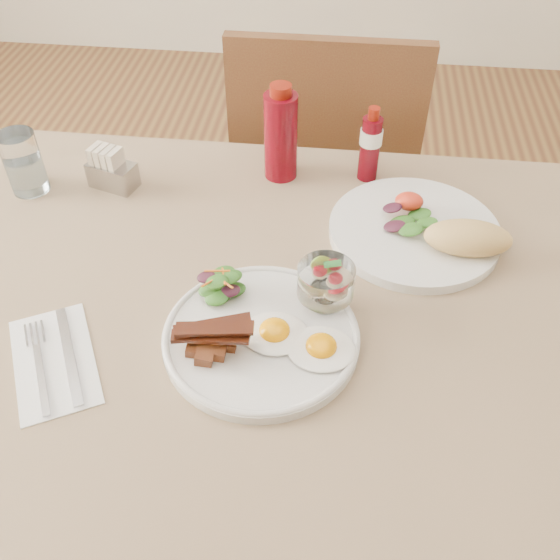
{
  "coord_description": "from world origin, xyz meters",
  "views": [
    {
      "loc": [
        0.04,
        -0.65,
        1.44
      ],
      "look_at": [
        -0.03,
        -0.01,
        0.82
      ],
      "focal_mm": 40.0,
      "sensor_mm": 36.0,
      "label": 1
    }
  ],
  "objects_px": {
    "second_plate": "(427,231)",
    "sugar_caddy": "(111,171)",
    "ketchup_bottle": "(281,135)",
    "fruit_cup": "(326,281)",
    "chair_far": "(324,178)",
    "hot_sauce_bottle": "(370,145)",
    "table": "(300,344)",
    "main_plate": "(261,337)",
    "water_glass": "(24,166)"
  },
  "relations": [
    {
      "from": "second_plate",
      "to": "sugar_caddy",
      "type": "distance_m",
      "value": 0.58
    },
    {
      "from": "ketchup_bottle",
      "to": "fruit_cup",
      "type": "bearing_deg",
      "value": -73.09
    },
    {
      "from": "chair_far",
      "to": "hot_sauce_bottle",
      "type": "relative_size",
      "value": 6.44
    },
    {
      "from": "second_plate",
      "to": "hot_sauce_bottle",
      "type": "relative_size",
      "value": 2.05
    },
    {
      "from": "chair_far",
      "to": "fruit_cup",
      "type": "relative_size",
      "value": 11.11
    },
    {
      "from": "hot_sauce_bottle",
      "to": "second_plate",
      "type": "bearing_deg",
      "value": -59.82
    },
    {
      "from": "table",
      "to": "main_plate",
      "type": "bearing_deg",
      "value": -124.4
    },
    {
      "from": "second_plate",
      "to": "hot_sauce_bottle",
      "type": "distance_m",
      "value": 0.21
    },
    {
      "from": "ketchup_bottle",
      "to": "hot_sauce_bottle",
      "type": "height_order",
      "value": "ketchup_bottle"
    },
    {
      "from": "table",
      "to": "main_plate",
      "type": "height_order",
      "value": "main_plate"
    },
    {
      "from": "main_plate",
      "to": "second_plate",
      "type": "distance_m",
      "value": 0.35
    },
    {
      "from": "sugar_caddy",
      "to": "ketchup_bottle",
      "type": "bearing_deg",
      "value": 30.5
    },
    {
      "from": "ketchup_bottle",
      "to": "sugar_caddy",
      "type": "height_order",
      "value": "ketchup_bottle"
    },
    {
      "from": "main_plate",
      "to": "second_plate",
      "type": "bearing_deg",
      "value": 45.93
    },
    {
      "from": "main_plate",
      "to": "water_glass",
      "type": "height_order",
      "value": "water_glass"
    },
    {
      "from": "sugar_caddy",
      "to": "second_plate",
      "type": "bearing_deg",
      "value": 8.15
    },
    {
      "from": "second_plate",
      "to": "sugar_caddy",
      "type": "height_order",
      "value": "sugar_caddy"
    },
    {
      "from": "chair_far",
      "to": "second_plate",
      "type": "distance_m",
      "value": 0.58
    },
    {
      "from": "fruit_cup",
      "to": "water_glass",
      "type": "height_order",
      "value": "water_glass"
    },
    {
      "from": "chair_far",
      "to": "ketchup_bottle",
      "type": "distance_m",
      "value": 0.46
    },
    {
      "from": "ketchup_bottle",
      "to": "main_plate",
      "type": "bearing_deg",
      "value": -87.21
    },
    {
      "from": "main_plate",
      "to": "sugar_caddy",
      "type": "xyz_separation_m",
      "value": [
        -0.32,
        0.34,
        0.02
      ]
    },
    {
      "from": "fruit_cup",
      "to": "hot_sauce_bottle",
      "type": "bearing_deg",
      "value": 80.81
    },
    {
      "from": "water_glass",
      "to": "hot_sauce_bottle",
      "type": "bearing_deg",
      "value": 10.17
    },
    {
      "from": "hot_sauce_bottle",
      "to": "ketchup_bottle",
      "type": "bearing_deg",
      "value": -176.32
    },
    {
      "from": "main_plate",
      "to": "fruit_cup",
      "type": "relative_size",
      "value": 3.34
    },
    {
      "from": "chair_far",
      "to": "hot_sauce_bottle",
      "type": "height_order",
      "value": "chair_far"
    },
    {
      "from": "sugar_caddy",
      "to": "chair_far",
      "type": "bearing_deg",
      "value": 63.72
    },
    {
      "from": "chair_far",
      "to": "main_plate",
      "type": "xyz_separation_m",
      "value": [
        -0.05,
        -0.74,
        0.24
      ]
    },
    {
      "from": "ketchup_bottle",
      "to": "water_glass",
      "type": "xyz_separation_m",
      "value": [
        -0.45,
        -0.1,
        -0.04
      ]
    },
    {
      "from": "fruit_cup",
      "to": "second_plate",
      "type": "bearing_deg",
      "value": 49.05
    },
    {
      "from": "table",
      "to": "sugar_caddy",
      "type": "xyz_separation_m",
      "value": [
        -0.38,
        0.27,
        0.12
      ]
    },
    {
      "from": "table",
      "to": "water_glass",
      "type": "relative_size",
      "value": 11.62
    },
    {
      "from": "chair_far",
      "to": "sugar_caddy",
      "type": "height_order",
      "value": "chair_far"
    },
    {
      "from": "second_plate",
      "to": "water_glass",
      "type": "bearing_deg",
      "value": 174.96
    },
    {
      "from": "main_plate",
      "to": "second_plate",
      "type": "xyz_separation_m",
      "value": [
        0.24,
        0.25,
        0.01
      ]
    },
    {
      "from": "chair_far",
      "to": "water_glass",
      "type": "xyz_separation_m",
      "value": [
        -0.52,
        -0.42,
        0.28
      ]
    },
    {
      "from": "table",
      "to": "second_plate",
      "type": "relative_size",
      "value": 4.5
    },
    {
      "from": "table",
      "to": "second_plate",
      "type": "distance_m",
      "value": 0.28
    },
    {
      "from": "main_plate",
      "to": "hot_sauce_bottle",
      "type": "xyz_separation_m",
      "value": [
        0.14,
        0.43,
        0.06
      ]
    },
    {
      "from": "table",
      "to": "chair_far",
      "type": "height_order",
      "value": "chair_far"
    },
    {
      "from": "fruit_cup",
      "to": "sugar_caddy",
      "type": "xyz_separation_m",
      "value": [
        -0.41,
        0.27,
        -0.03
      ]
    },
    {
      "from": "second_plate",
      "to": "table",
      "type": "bearing_deg",
      "value": -137.42
    },
    {
      "from": "table",
      "to": "hot_sauce_bottle",
      "type": "distance_m",
      "value": 0.4
    },
    {
      "from": "main_plate",
      "to": "sugar_caddy",
      "type": "height_order",
      "value": "sugar_caddy"
    },
    {
      "from": "main_plate",
      "to": "ketchup_bottle",
      "type": "distance_m",
      "value": 0.42
    },
    {
      "from": "chair_far",
      "to": "fruit_cup",
      "type": "height_order",
      "value": "chair_far"
    },
    {
      "from": "ketchup_bottle",
      "to": "sugar_caddy",
      "type": "distance_m",
      "value": 0.32
    },
    {
      "from": "chair_far",
      "to": "sugar_caddy",
      "type": "bearing_deg",
      "value": -133.61
    },
    {
      "from": "table",
      "to": "water_glass",
      "type": "bearing_deg",
      "value": 155.4
    }
  ]
}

